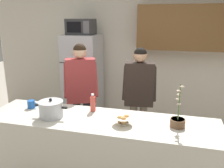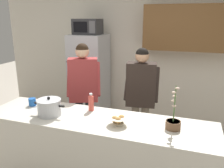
% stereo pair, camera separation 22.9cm
% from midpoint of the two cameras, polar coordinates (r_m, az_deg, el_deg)
% --- Properties ---
extents(back_wall_unit, '(6.00, 0.48, 2.60)m').
position_cam_midpoint_polar(back_wall_unit, '(4.54, 7.44, 8.52)').
color(back_wall_unit, silver).
rests_on(back_wall_unit, ground).
extents(kitchen_island, '(2.59, 0.68, 0.92)m').
position_cam_midpoint_polar(kitchen_island, '(2.83, -5.34, -17.05)').
color(kitchen_island, beige).
rests_on(kitchen_island, ground).
extents(refrigerator, '(0.64, 0.68, 1.69)m').
position_cam_midpoint_polar(refrigerator, '(4.58, -8.43, 1.17)').
color(refrigerator, '#B7BABF').
rests_on(refrigerator, ground).
extents(microwave, '(0.48, 0.37, 0.28)m').
position_cam_midpoint_polar(microwave, '(4.42, -9.07, 13.55)').
color(microwave, '#2D2D30').
rests_on(microwave, refrigerator).
extents(person_near_pot, '(0.60, 0.55, 1.65)m').
position_cam_midpoint_polar(person_near_pot, '(3.46, -9.41, -0.57)').
color(person_near_pot, black).
rests_on(person_near_pot, ground).
extents(person_by_sink, '(0.53, 0.45, 1.60)m').
position_cam_midpoint_polar(person_by_sink, '(3.36, 4.67, -1.50)').
color(person_by_sink, '#726656').
rests_on(person_by_sink, ground).
extents(cooking_pot, '(0.38, 0.27, 0.22)m').
position_cam_midpoint_polar(cooking_pot, '(2.74, -16.91, -5.88)').
color(cooking_pot, silver).
rests_on(cooking_pot, kitchen_island).
extents(coffee_mug, '(0.13, 0.09, 0.10)m').
position_cam_midpoint_polar(coffee_mug, '(3.09, -21.01, -4.63)').
color(coffee_mug, '#1E59B2').
rests_on(coffee_mug, kitchen_island).
extents(bread_bowl, '(0.21, 0.21, 0.10)m').
position_cam_midpoint_polar(bread_bowl, '(2.46, 0.06, -8.72)').
color(bread_bowl, beige).
rests_on(bread_bowl, kitchen_island).
extents(bottle_near_edge, '(0.06, 0.06, 0.21)m').
position_cam_midpoint_polar(bottle_near_edge, '(2.80, -7.03, -4.56)').
color(bottle_near_edge, '#D84C3F').
rests_on(bottle_near_edge, kitchen_island).
extents(potted_orchid, '(0.15, 0.15, 0.45)m').
position_cam_midpoint_polar(potted_orchid, '(2.47, 13.08, -8.67)').
color(potted_orchid, brown).
rests_on(potted_orchid, kitchen_island).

